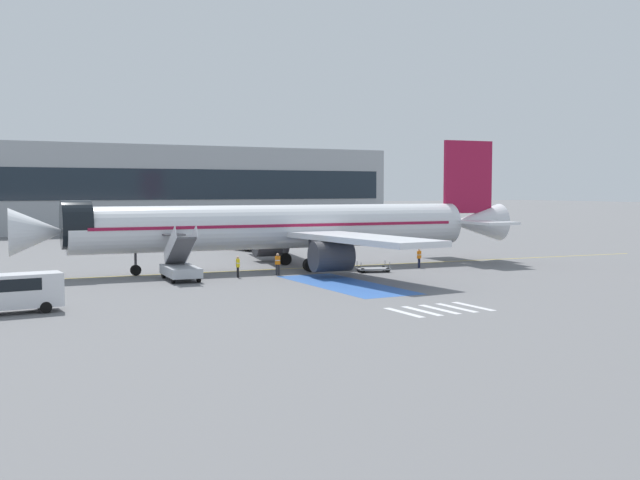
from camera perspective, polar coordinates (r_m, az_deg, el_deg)
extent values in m
plane|color=slate|center=(63.11, -2.67, -2.26)|extent=(600.00, 600.00, 0.00)
cube|color=gold|center=(63.41, -3.17, -2.23)|extent=(77.88, 5.59, 0.01)
cube|color=#2856A8|center=(53.16, 1.92, -3.41)|extent=(4.69, 13.44, 0.01)
cube|color=silver|center=(41.47, 6.39, -5.51)|extent=(0.44, 3.60, 0.01)
cube|color=silver|center=(42.14, 7.76, -5.37)|extent=(0.44, 3.60, 0.01)
cube|color=silver|center=(42.83, 9.08, -5.23)|extent=(0.44, 3.60, 0.01)
cube|color=silver|center=(43.54, 10.36, -5.10)|extent=(0.44, 3.60, 0.01)
cube|color=silver|center=(44.28, 11.59, -4.97)|extent=(0.44, 3.60, 0.01)
cylinder|color=silver|center=(63.12, -3.18, 1.01)|extent=(34.22, 6.02, 3.68)
cone|color=silver|center=(59.35, -20.72, 0.58)|extent=(4.29, 3.88, 3.61)
cone|color=silver|center=(72.34, 11.71, 1.30)|extent=(5.75, 3.91, 3.53)
cylinder|color=black|center=(59.51, -18.08, 1.09)|extent=(2.46, 3.86, 3.72)
cube|color=maroon|center=(63.11, -3.18, 1.18)|extent=(31.51, 5.91, 0.24)
cube|color=silver|center=(56.64, 2.91, 0.12)|extent=(5.55, 16.51, 0.44)
cylinder|color=#38383D|center=(57.40, 0.87, -1.25)|extent=(3.20, 2.55, 2.34)
cube|color=silver|center=(72.24, -3.04, 0.94)|extent=(7.69, 16.81, 0.44)
cylinder|color=#38383D|center=(70.44, -3.81, -0.30)|extent=(3.20, 2.55, 2.34)
cube|color=maroon|center=(71.81, 11.21, 4.73)|extent=(5.17, 0.71, 6.77)
cube|color=silver|center=(68.68, 12.44, 1.31)|extent=(3.71, 6.10, 0.24)
cube|color=silver|center=(74.47, 9.30, 1.55)|extent=(3.71, 6.10, 0.24)
cylinder|color=#38383D|center=(60.21, -13.89, -0.92)|extent=(0.20, 0.20, 2.80)
cylinder|color=black|center=(60.34, -13.86, -2.25)|extent=(0.86, 0.34, 0.84)
cylinder|color=#38383D|center=(61.11, -0.77, -0.77)|extent=(0.24, 0.24, 2.49)
cylinder|color=black|center=(61.22, -0.77, -1.93)|extent=(1.14, 0.67, 1.10)
cylinder|color=#38383D|center=(66.56, -2.71, -0.39)|extent=(0.24, 0.24, 2.49)
cylinder|color=black|center=(66.67, -2.70, -1.45)|extent=(1.14, 0.67, 1.10)
cube|color=#ADB2BA|center=(56.46, -10.57, -2.33)|extent=(2.53, 4.94, 0.70)
cylinder|color=black|center=(57.94, -11.83, -2.54)|extent=(0.27, 0.71, 0.70)
cylinder|color=black|center=(58.33, -10.03, -2.47)|extent=(0.27, 0.71, 0.70)
cylinder|color=black|center=(54.67, -11.13, -2.91)|extent=(0.27, 0.71, 0.70)
cylinder|color=black|center=(55.09, -9.23, -2.84)|extent=(0.27, 0.71, 0.70)
cube|color=#4C4C51|center=(56.32, -10.59, -0.86)|extent=(1.71, 4.25, 2.36)
cube|color=#4C4C51|center=(58.46, -11.09, 0.40)|extent=(1.72, 1.21, 0.12)
cube|color=silver|center=(56.12, -11.36, -0.40)|extent=(0.37, 4.53, 3.05)
cube|color=silver|center=(56.46, -9.83, -0.35)|extent=(0.37, 4.53, 3.05)
cube|color=#38383D|center=(84.81, -5.95, -0.17)|extent=(3.86, 9.25, 0.60)
cube|color=silver|center=(88.59, -7.38, 0.32)|extent=(2.66, 2.34, 1.60)
cube|color=black|center=(89.44, -7.69, 0.56)|extent=(1.98, 0.35, 0.70)
cylinder|color=#B7BCC4|center=(84.37, -5.83, 0.84)|extent=(3.33, 6.48, 2.40)
cylinder|color=gold|center=(84.37, -5.83, 0.84)|extent=(2.48, 0.73, 2.45)
cylinder|color=black|center=(87.73, -7.93, -0.24)|extent=(0.43, 0.99, 0.96)
cylinder|color=black|center=(88.87, -6.59, -0.18)|extent=(0.43, 0.99, 0.96)
cylinder|color=black|center=(83.81, -6.48, -0.42)|extent=(0.43, 0.99, 0.96)
cylinder|color=black|center=(85.01, -5.09, -0.35)|extent=(0.43, 0.99, 0.96)
cylinder|color=black|center=(81.66, -5.62, -0.53)|extent=(0.43, 0.99, 0.96)
cylinder|color=black|center=(82.89, -4.20, -0.46)|extent=(0.43, 0.99, 0.96)
cube|color=silver|center=(44.01, -22.47, -3.61)|extent=(5.33, 2.08, 1.84)
cube|color=black|center=(43.96, -22.48, -3.09)|extent=(2.98, 1.98, 0.66)
cylinder|color=black|center=(45.19, -20.54, -4.55)|extent=(0.65, 0.24, 0.64)
cylinder|color=black|center=(43.58, -20.16, -4.85)|extent=(0.65, 0.24, 0.64)
cube|color=gray|center=(61.29, 4.08, -2.20)|extent=(2.92, 2.18, 0.12)
cylinder|color=black|center=(62.18, 4.86, -2.17)|extent=(0.41, 0.21, 0.40)
cylinder|color=black|center=(60.96, 5.18, -2.30)|extent=(0.41, 0.21, 0.40)
cylinder|color=black|center=(61.65, 2.99, -2.22)|extent=(0.41, 0.21, 0.40)
cylinder|color=black|center=(60.42, 3.28, -2.34)|extent=(0.41, 0.21, 0.40)
cylinder|color=gray|center=(62.23, 4.99, -1.80)|extent=(0.05, 0.05, 0.55)
cylinder|color=gray|center=(60.91, 5.34, -1.93)|extent=(0.05, 0.05, 0.55)
cylinder|color=gray|center=(61.63, 2.84, -1.85)|extent=(0.05, 0.05, 0.55)
cylinder|color=gray|center=(60.29, 3.15, -1.98)|extent=(0.05, 0.05, 0.55)
cylinder|color=#2D2D33|center=(59.03, -3.33, -2.28)|extent=(0.14, 0.14, 0.84)
cylinder|color=#2D2D33|center=(59.02, -3.16, -2.28)|extent=(0.14, 0.14, 0.84)
cube|color=orange|center=(58.95, -3.25, -1.55)|extent=(0.47, 0.39, 0.66)
cube|color=silver|center=(58.95, -3.25, -1.55)|extent=(0.49, 0.40, 0.06)
sphere|color=tan|center=(58.91, -3.25, -1.12)|extent=(0.23, 0.23, 0.23)
cylinder|color=black|center=(57.50, -6.26, -2.48)|extent=(0.14, 0.14, 0.80)
cylinder|color=black|center=(57.67, -6.29, -2.46)|extent=(0.14, 0.14, 0.80)
cube|color=yellow|center=(57.51, -6.28, -1.75)|extent=(0.28, 0.45, 0.64)
cube|color=silver|center=(57.51, -6.28, -1.75)|extent=(0.30, 0.46, 0.06)
sphere|color=beige|center=(57.47, -6.28, -1.33)|extent=(0.22, 0.22, 0.22)
cylinder|color=#191E38|center=(64.79, 7.53, -1.77)|extent=(0.14, 0.14, 0.81)
cylinder|color=#191E38|center=(64.95, 7.59, -1.75)|extent=(0.14, 0.14, 0.81)
cube|color=orange|center=(64.80, 7.56, -1.12)|extent=(0.47, 0.40, 0.64)
cube|color=silver|center=(64.80, 7.56, -1.12)|extent=(0.49, 0.42, 0.06)
sphere|color=beige|center=(64.77, 7.57, -0.74)|extent=(0.22, 0.22, 0.22)
cube|color=#9EA3A8|center=(124.18, -12.63, 3.83)|extent=(80.44, 12.00, 13.63)
cube|color=#19232D|center=(118.34, -11.89, 4.18)|extent=(77.22, 0.10, 4.77)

